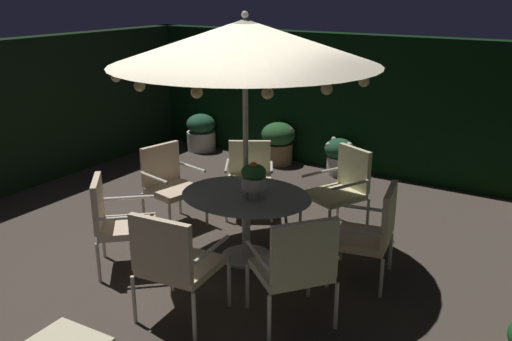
{
  "coord_description": "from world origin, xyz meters",
  "views": [
    {
      "loc": [
        3.3,
        -4.42,
        2.84
      ],
      "look_at": [
        0.3,
        0.41,
        0.95
      ],
      "focal_mm": 39.15,
      "sensor_mm": 36.0,
      "label": 1
    }
  ],
  "objects_px": {
    "patio_chair_west": "(116,218)",
    "patio_chair_east": "(373,229)",
    "patio_umbrella": "(245,42)",
    "patio_chair_north": "(174,260)",
    "potted_plant_left_near": "(339,155)",
    "patio_chair_south": "(249,173)",
    "patio_dining_table": "(246,207)",
    "patio_chair_southeast": "(342,185)",
    "centerpiece_planter": "(254,177)",
    "potted_plant_back_center": "(201,132)",
    "patio_chair_southwest": "(169,180)",
    "patio_chair_northeast": "(296,264)",
    "potted_plant_back_left": "(278,142)"
  },
  "relations": [
    {
      "from": "patio_chair_east",
      "to": "patio_chair_southeast",
      "type": "height_order",
      "value": "patio_chair_southeast"
    },
    {
      "from": "potted_plant_back_center",
      "to": "patio_chair_southwest",
      "type": "bearing_deg",
      "value": -59.5
    },
    {
      "from": "patio_chair_west",
      "to": "potted_plant_back_center",
      "type": "relative_size",
      "value": 1.51
    },
    {
      "from": "patio_chair_southeast",
      "to": "potted_plant_back_center",
      "type": "distance_m",
      "value": 4.05
    },
    {
      "from": "patio_umbrella",
      "to": "patio_chair_southwest",
      "type": "height_order",
      "value": "patio_umbrella"
    },
    {
      "from": "potted_plant_back_center",
      "to": "potted_plant_back_left",
      "type": "bearing_deg",
      "value": 1.26
    },
    {
      "from": "patio_dining_table",
      "to": "patio_chair_east",
      "type": "bearing_deg",
      "value": 10.83
    },
    {
      "from": "centerpiece_planter",
      "to": "potted_plant_back_left",
      "type": "distance_m",
      "value": 3.63
    },
    {
      "from": "patio_umbrella",
      "to": "patio_chair_north",
      "type": "height_order",
      "value": "patio_umbrella"
    },
    {
      "from": "patio_umbrella",
      "to": "patio_chair_east",
      "type": "relative_size",
      "value": 2.68
    },
    {
      "from": "potted_plant_left_near",
      "to": "patio_umbrella",
      "type": "bearing_deg",
      "value": -84.34
    },
    {
      "from": "patio_chair_west",
      "to": "potted_plant_back_center",
      "type": "distance_m",
      "value": 4.5
    },
    {
      "from": "patio_umbrella",
      "to": "patio_chair_southwest",
      "type": "bearing_deg",
      "value": 167.76
    },
    {
      "from": "potted_plant_back_center",
      "to": "patio_umbrella",
      "type": "bearing_deg",
      "value": -46.31
    },
    {
      "from": "centerpiece_planter",
      "to": "patio_chair_west",
      "type": "height_order",
      "value": "centerpiece_planter"
    },
    {
      "from": "patio_chair_west",
      "to": "patio_chair_southeast",
      "type": "bearing_deg",
      "value": 53.23
    },
    {
      "from": "patio_dining_table",
      "to": "patio_chair_southwest",
      "type": "height_order",
      "value": "patio_chair_southwest"
    },
    {
      "from": "patio_umbrella",
      "to": "patio_chair_southwest",
      "type": "distance_m",
      "value": 2.2
    },
    {
      "from": "patio_umbrella",
      "to": "potted_plant_back_center",
      "type": "distance_m",
      "value": 4.76
    },
    {
      "from": "patio_dining_table",
      "to": "patio_chair_east",
      "type": "relative_size",
      "value": 1.43
    },
    {
      "from": "patio_umbrella",
      "to": "potted_plant_back_center",
      "type": "height_order",
      "value": "patio_umbrella"
    },
    {
      "from": "centerpiece_planter",
      "to": "patio_chair_southwest",
      "type": "relative_size",
      "value": 0.4
    },
    {
      "from": "patio_umbrella",
      "to": "centerpiece_planter",
      "type": "xyz_separation_m",
      "value": [
        0.14,
        -0.06,
        -1.34
      ]
    },
    {
      "from": "patio_chair_west",
      "to": "potted_plant_left_near",
      "type": "distance_m",
      "value": 4.13
    },
    {
      "from": "patio_chair_east",
      "to": "patio_chair_west",
      "type": "relative_size",
      "value": 1.0
    },
    {
      "from": "centerpiece_planter",
      "to": "potted_plant_back_center",
      "type": "height_order",
      "value": "centerpiece_planter"
    },
    {
      "from": "potted_plant_back_left",
      "to": "patio_chair_east",
      "type": "bearing_deg",
      "value": -46.81
    },
    {
      "from": "patio_chair_northeast",
      "to": "patio_chair_southwest",
      "type": "relative_size",
      "value": 1.05
    },
    {
      "from": "centerpiece_planter",
      "to": "patio_chair_east",
      "type": "xyz_separation_m",
      "value": [
        1.19,
        0.32,
        -0.42
      ]
    },
    {
      "from": "patio_chair_southwest",
      "to": "potted_plant_back_left",
      "type": "xyz_separation_m",
      "value": [
        -0.09,
        2.88,
        -0.2
      ]
    },
    {
      "from": "patio_chair_north",
      "to": "patio_chair_west",
      "type": "bearing_deg",
      "value": 158.4
    },
    {
      "from": "patio_chair_northeast",
      "to": "patio_chair_southeast",
      "type": "bearing_deg",
      "value": 103.09
    },
    {
      "from": "potted_plant_left_near",
      "to": "patio_chair_south",
      "type": "bearing_deg",
      "value": -100.53
    },
    {
      "from": "patio_chair_southeast",
      "to": "patio_chair_south",
      "type": "distance_m",
      "value": 1.27
    },
    {
      "from": "patio_chair_north",
      "to": "patio_chair_northeast",
      "type": "height_order",
      "value": "same"
    },
    {
      "from": "patio_chair_southwest",
      "to": "potted_plant_back_left",
      "type": "relative_size",
      "value": 1.43
    },
    {
      "from": "patio_umbrella",
      "to": "patio_chair_northeast",
      "type": "bearing_deg",
      "value": -38.76
    },
    {
      "from": "patio_chair_south",
      "to": "patio_chair_north",
      "type": "bearing_deg",
      "value": -71.81
    },
    {
      "from": "patio_chair_southwest",
      "to": "patio_chair_west",
      "type": "height_order",
      "value": "patio_chair_west"
    },
    {
      "from": "patio_dining_table",
      "to": "patio_chair_north",
      "type": "height_order",
      "value": "patio_chair_north"
    },
    {
      "from": "patio_chair_south",
      "to": "patio_chair_west",
      "type": "distance_m",
      "value": 2.07
    },
    {
      "from": "patio_umbrella",
      "to": "potted_plant_back_center",
      "type": "bearing_deg",
      "value": 133.69
    },
    {
      "from": "patio_umbrella",
      "to": "patio_chair_south",
      "type": "height_order",
      "value": "patio_umbrella"
    },
    {
      "from": "patio_chair_east",
      "to": "potted_plant_left_near",
      "type": "bearing_deg",
      "value": 119.35
    },
    {
      "from": "patio_chair_west",
      "to": "patio_dining_table",
      "type": "bearing_deg",
      "value": 41.54
    },
    {
      "from": "potted_plant_left_near",
      "to": "potted_plant_back_left",
      "type": "distance_m",
      "value": 1.1
    },
    {
      "from": "patio_umbrella",
      "to": "potted_plant_left_near",
      "type": "distance_m",
      "value": 3.76
    },
    {
      "from": "patio_chair_northeast",
      "to": "patio_chair_west",
      "type": "relative_size",
      "value": 1.05
    },
    {
      "from": "patio_chair_west",
      "to": "patio_chair_south",
      "type": "bearing_deg",
      "value": 81.04
    },
    {
      "from": "patio_chair_west",
      "to": "patio_chair_east",
      "type": "bearing_deg",
      "value": 26.2
    }
  ]
}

